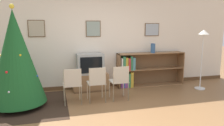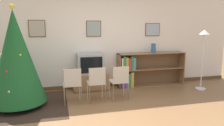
{
  "view_description": "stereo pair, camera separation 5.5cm",
  "coord_description": "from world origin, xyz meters",
  "px_view_note": "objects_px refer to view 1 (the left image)",
  "views": [
    {
      "loc": [
        -1.14,
        -3.63,
        1.76
      ],
      "look_at": [
        0.16,
        1.25,
        0.86
      ],
      "focal_mm": 35.0,
      "sensor_mm": 36.0,
      "label": 1
    },
    {
      "loc": [
        -1.08,
        -3.65,
        1.76
      ],
      "look_at": [
        0.16,
        1.25,
        0.86
      ],
      "focal_mm": 35.0,
      "sensor_mm": 36.0,
      "label": 2
    }
  ],
  "objects_px": {
    "christmas_tree": "(16,57)",
    "folding_chair_left": "(72,84)",
    "folding_chair_right": "(120,80)",
    "tv_console": "(90,82)",
    "vase": "(153,48)",
    "folding_chair_center": "(97,82)",
    "standing_lamp": "(203,44)",
    "bookshelf": "(139,70)",
    "television": "(90,64)"
  },
  "relations": [
    {
      "from": "tv_console",
      "to": "television",
      "type": "distance_m",
      "value": 0.5
    },
    {
      "from": "folding_chair_right",
      "to": "vase",
      "type": "bearing_deg",
      "value": 37.02
    },
    {
      "from": "standing_lamp",
      "to": "vase",
      "type": "bearing_deg",
      "value": 149.51
    },
    {
      "from": "folding_chair_left",
      "to": "vase",
      "type": "relative_size",
      "value": 3.05
    },
    {
      "from": "folding_chair_center",
      "to": "folding_chair_right",
      "type": "bearing_deg",
      "value": 0.0
    },
    {
      "from": "tv_console",
      "to": "folding_chair_center",
      "type": "relative_size",
      "value": 1.14
    },
    {
      "from": "bookshelf",
      "to": "standing_lamp",
      "type": "xyz_separation_m",
      "value": [
        1.52,
        -0.7,
        0.78
      ]
    },
    {
      "from": "folding_chair_right",
      "to": "standing_lamp",
      "type": "relative_size",
      "value": 0.51
    },
    {
      "from": "folding_chair_left",
      "to": "vase",
      "type": "bearing_deg",
      "value": 22.09
    },
    {
      "from": "folding_chair_left",
      "to": "folding_chair_right",
      "type": "bearing_deg",
      "value": 0.0
    },
    {
      "from": "folding_chair_right",
      "to": "folding_chair_left",
      "type": "bearing_deg",
      "value": 180.0
    },
    {
      "from": "bookshelf",
      "to": "vase",
      "type": "distance_m",
      "value": 0.74
    },
    {
      "from": "christmas_tree",
      "to": "bookshelf",
      "type": "distance_m",
      "value": 3.29
    },
    {
      "from": "television",
      "to": "folding_chair_center",
      "type": "bearing_deg",
      "value": -90.0
    },
    {
      "from": "television",
      "to": "christmas_tree",
      "type": "bearing_deg",
      "value": -154.77
    },
    {
      "from": "christmas_tree",
      "to": "vase",
      "type": "height_order",
      "value": "christmas_tree"
    },
    {
      "from": "folding_chair_center",
      "to": "bookshelf",
      "type": "xyz_separation_m",
      "value": [
        1.43,
        0.99,
        -0.01
      ]
    },
    {
      "from": "folding_chair_center",
      "to": "standing_lamp",
      "type": "xyz_separation_m",
      "value": [
        2.95,
        0.29,
        0.77
      ]
    },
    {
      "from": "christmas_tree",
      "to": "vase",
      "type": "xyz_separation_m",
      "value": [
        3.5,
        0.82,
        0.01
      ]
    },
    {
      "from": "bookshelf",
      "to": "television",
      "type": "bearing_deg",
      "value": -177.51
    },
    {
      "from": "folding_chair_center",
      "to": "tv_console",
      "type": "bearing_deg",
      "value": 90.0
    },
    {
      "from": "folding_chair_right",
      "to": "tv_console",
      "type": "bearing_deg",
      "value": 120.34
    },
    {
      "from": "christmas_tree",
      "to": "vase",
      "type": "bearing_deg",
      "value": 13.23
    },
    {
      "from": "television",
      "to": "folding_chair_right",
      "type": "bearing_deg",
      "value": -59.59
    },
    {
      "from": "vase",
      "to": "standing_lamp",
      "type": "distance_m",
      "value": 1.32
    },
    {
      "from": "folding_chair_center",
      "to": "folding_chair_left",
      "type": "bearing_deg",
      "value": 180.0
    },
    {
      "from": "bookshelf",
      "to": "standing_lamp",
      "type": "bearing_deg",
      "value": -24.74
    },
    {
      "from": "folding_chair_left",
      "to": "vase",
      "type": "distance_m",
      "value": 2.62
    },
    {
      "from": "christmas_tree",
      "to": "folding_chair_left",
      "type": "bearing_deg",
      "value": -6.79
    },
    {
      "from": "bookshelf",
      "to": "vase",
      "type": "height_order",
      "value": "vase"
    },
    {
      "from": "television",
      "to": "standing_lamp",
      "type": "bearing_deg",
      "value": -12.2
    },
    {
      "from": "television",
      "to": "bookshelf",
      "type": "height_order",
      "value": "television"
    },
    {
      "from": "folding_chair_right",
      "to": "standing_lamp",
      "type": "xyz_separation_m",
      "value": [
        2.4,
        0.29,
        0.77
      ]
    },
    {
      "from": "folding_chair_center",
      "to": "folding_chair_right",
      "type": "relative_size",
      "value": 1.0
    },
    {
      "from": "folding_chair_left",
      "to": "folding_chair_center",
      "type": "xyz_separation_m",
      "value": [
        0.55,
        0.0,
        0.0
      ]
    },
    {
      "from": "folding_chair_center",
      "to": "standing_lamp",
      "type": "distance_m",
      "value": 3.06
    },
    {
      "from": "tv_console",
      "to": "folding_chair_center",
      "type": "xyz_separation_m",
      "value": [
        0.0,
        -0.93,
        0.24
      ]
    },
    {
      "from": "tv_console",
      "to": "bookshelf",
      "type": "relative_size",
      "value": 0.47
    },
    {
      "from": "bookshelf",
      "to": "folding_chair_left",
      "type": "bearing_deg",
      "value": -153.36
    },
    {
      "from": "folding_chair_right",
      "to": "bookshelf",
      "type": "xyz_separation_m",
      "value": [
        0.88,
        0.99,
        -0.01
      ]
    },
    {
      "from": "christmas_tree",
      "to": "folding_chair_left",
      "type": "xyz_separation_m",
      "value": [
        1.14,
        -0.14,
        -0.61
      ]
    },
    {
      "from": "bookshelf",
      "to": "vase",
      "type": "relative_size",
      "value": 7.34
    },
    {
      "from": "christmas_tree",
      "to": "bookshelf",
      "type": "height_order",
      "value": "christmas_tree"
    },
    {
      "from": "christmas_tree",
      "to": "tv_console",
      "type": "bearing_deg",
      "value": 25.3
    },
    {
      "from": "tv_console",
      "to": "folding_chair_left",
      "type": "distance_m",
      "value": 1.11
    },
    {
      "from": "television",
      "to": "folding_chair_right",
      "type": "height_order",
      "value": "television"
    },
    {
      "from": "folding_chair_center",
      "to": "standing_lamp",
      "type": "relative_size",
      "value": 0.51
    },
    {
      "from": "tv_console",
      "to": "television",
      "type": "bearing_deg",
      "value": -90.0
    },
    {
      "from": "christmas_tree",
      "to": "folding_chair_left",
      "type": "relative_size",
      "value": 2.63
    },
    {
      "from": "vase",
      "to": "standing_lamp",
      "type": "height_order",
      "value": "standing_lamp"
    }
  ]
}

